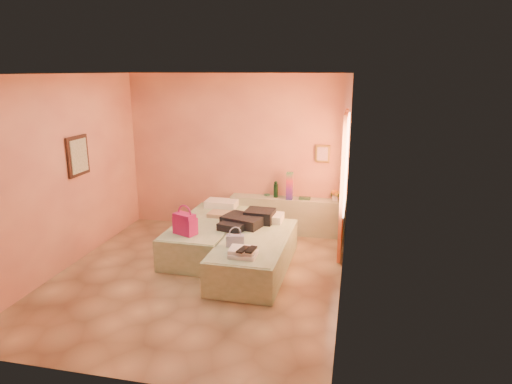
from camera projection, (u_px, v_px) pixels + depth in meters
ground at (197, 277)px, 6.47m from camera, size 4.50×4.50×0.00m
room_walls at (220, 147)px, 6.50m from camera, size 4.02×4.51×2.81m
headboard_ledge at (287, 216)px, 8.16m from camera, size 2.05×0.30×0.65m
bed_left at (208, 235)px, 7.39m from camera, size 0.94×2.02×0.50m
bed_right at (255, 254)px, 6.64m from camera, size 0.94×2.02×0.50m
water_bottle at (276, 190)px, 8.10m from camera, size 0.09×0.09×0.28m
rainbow_box at (290, 186)px, 7.94m from camera, size 0.11×0.11×0.48m
small_dish at (267, 195)px, 8.23m from camera, size 0.11×0.11×0.03m
green_book at (305, 198)px, 8.01m from camera, size 0.20×0.14×0.03m
flower_vase at (335, 194)px, 7.90m from camera, size 0.23×0.23×0.23m
magenta_handbag at (185, 224)px, 6.71m from camera, size 0.39×0.31×0.32m
khaki_garment at (220, 214)px, 7.57m from camera, size 0.39×0.32×0.07m
clothes_pile at (247, 219)px, 7.08m from camera, size 0.75×0.75×0.20m
blue_handbag at (235, 241)px, 6.26m from camera, size 0.26×0.16×0.16m
towel_stack at (243, 252)px, 5.93m from camera, size 0.35×0.30×0.10m
sandal_pair at (247, 250)px, 5.86m from camera, size 0.22×0.26×0.02m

